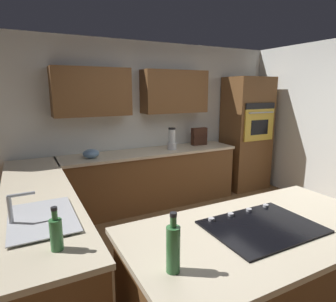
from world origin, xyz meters
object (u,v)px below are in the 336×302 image
Objects in this scene: cooktop at (262,226)px; oil_bottle at (173,248)px; sink_unit at (41,218)px; spice_rack at (199,136)px; blender at (172,140)px; dish_soap_bottle at (56,233)px; mixing_bowl at (91,154)px; wall_oven at (246,134)px.

oil_bottle reaches higher than cooktop.
sink_unit is 2.33× the size of spice_rack.
dish_soap_bottle is at bearing 48.76° from blender.
spice_rack is (-0.60, -0.12, -0.00)m from blender.
blender is at bearing -180.00° from mixing_bowl.
dish_soap_bottle is at bearing 96.95° from sink_unit.
mixing_bowl is 0.69× the size of oil_bottle.
mixing_bowl is at bearing -107.35° from dish_soap_bottle.
blender is at bearing -138.73° from sink_unit.
mixing_bowl is (2.90, 0.03, -0.08)m from wall_oven.
sink_unit is at bearing -83.05° from dish_soap_bottle.
blender is 1.18× the size of spice_rack.
sink_unit is at bearing -31.43° from cooktop.
blender is (1.60, 0.03, 0.01)m from wall_oven.
blender is (-0.71, -2.66, 0.14)m from cooktop.
dish_soap_bottle is at bearing -44.28° from oil_bottle.
dish_soap_bottle is (3.62, 2.34, -0.03)m from wall_oven.
oil_bottle reaches higher than dish_soap_bottle.
dish_soap_bottle reaches higher than sink_unit.
sink_unit is (3.68, 1.86, -0.12)m from wall_oven.
cooktop is 0.81m from oil_bottle.
wall_oven is at bearing -178.86° from blender.
wall_oven is 4.31m from dish_soap_bottle.
sink_unit is at bearing -59.62° from oil_bottle.
dish_soap_bottle reaches higher than mixing_bowl.
oil_bottle is at bearing 135.72° from dish_soap_bottle.
cooktop is 2.73m from mixing_bowl.
oil_bottle is (0.79, 0.15, 0.13)m from cooktop.
sink_unit is 2.09× the size of oil_bottle.
cooktop is 2.53× the size of spice_rack.
cooktop is at bearing 64.73° from spice_rack.
blender reaches higher than mixing_bowl.
mixing_bowl is 2.82m from oil_bottle.
oil_bottle reaches higher than spice_rack.
wall_oven is 2.90m from mixing_bowl.
oil_bottle is at bearing 120.38° from sink_unit.
dish_soap_bottle is at bearing 72.65° from mixing_bowl.
cooktop is 1.36m from dish_soap_bottle.
oil_bottle is (2.10, 2.93, -0.01)m from spice_rack.
dish_soap_bottle is 0.73m from oil_bottle.
blender reaches higher than dish_soap_bottle.
cooktop is 3.07m from spice_rack.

